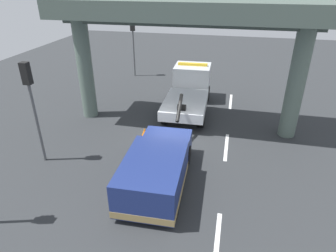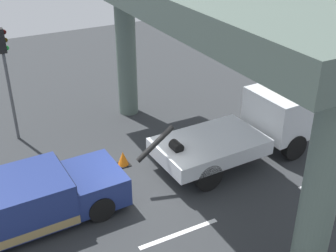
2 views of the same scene
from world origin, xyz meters
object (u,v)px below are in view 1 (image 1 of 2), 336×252
(traffic_light_mid, at_px, (133,35))
(traffic_cone_orange, at_px, (145,133))
(towed_van_green, at_px, (157,170))
(tow_truck_white, at_px, (189,89))
(traffic_light_far, at_px, (31,92))

(traffic_light_mid, height_order, traffic_cone_orange, traffic_light_mid)
(traffic_light_mid, relative_size, traffic_cone_orange, 8.11)
(towed_van_green, xyz_separation_m, traffic_cone_orange, (3.67, 1.61, -0.52))
(tow_truck_white, distance_m, traffic_cone_orange, 4.96)
(tow_truck_white, relative_size, traffic_light_mid, 1.60)
(towed_van_green, distance_m, traffic_light_far, 6.08)
(towed_van_green, height_order, traffic_light_far, traffic_light_far)
(towed_van_green, bearing_deg, tow_truck_white, 0.20)
(towed_van_green, bearing_deg, traffic_light_far, 82.80)
(traffic_light_far, bearing_deg, tow_truck_white, -35.74)
(traffic_light_mid, bearing_deg, traffic_light_far, 180.00)
(tow_truck_white, bearing_deg, towed_van_green, -179.80)
(tow_truck_white, height_order, traffic_cone_orange, tow_truck_white)
(traffic_light_far, bearing_deg, towed_van_green, -97.20)
(towed_van_green, relative_size, traffic_cone_orange, 9.39)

